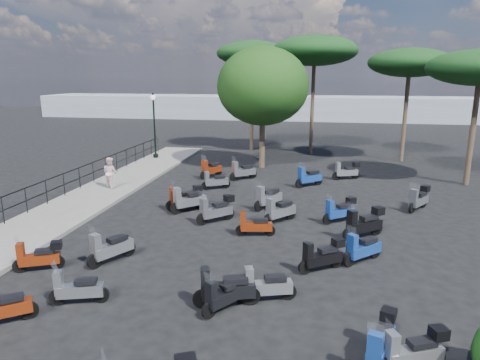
% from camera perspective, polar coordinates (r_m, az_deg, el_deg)
% --- Properties ---
extents(ground, '(120.00, 120.00, 0.00)m').
position_cam_1_polar(ground, '(16.05, -4.96, -7.34)').
color(ground, black).
rests_on(ground, ground).
extents(sidewalk, '(3.00, 30.00, 0.15)m').
position_cam_1_polar(sidewalk, '(21.15, -19.99, -2.69)').
color(sidewalk, '#64625F').
rests_on(sidewalk, ground).
extents(railing, '(0.04, 26.04, 1.10)m').
position_cam_1_polar(railing, '(21.47, -23.43, -0.50)').
color(railing, black).
rests_on(railing, sidewalk).
extents(lamp_post_2, '(0.63, 1.26, 4.45)m').
position_cam_1_polar(lamp_post_2, '(30.33, -11.37, 7.68)').
color(lamp_post_2, black).
rests_on(lamp_post_2, sidewalk).
extents(pedestrian_far, '(0.94, 0.85, 1.58)m').
position_cam_1_polar(pedestrian_far, '(22.84, -16.93, 0.96)').
color(pedestrian_far, silver).
rests_on(pedestrian_far, sidewalk).
extents(scooter_1, '(1.27, 0.99, 1.20)m').
position_cam_1_polar(scooter_1, '(11.95, -29.22, -14.72)').
color(scooter_1, black).
rests_on(scooter_1, ground).
extents(scooter_2, '(1.39, 0.80, 1.18)m').
position_cam_1_polar(scooter_2, '(14.43, -25.25, -9.26)').
color(scooter_2, black).
rests_on(scooter_2, ground).
extents(scooter_3, '(1.47, 1.12, 1.35)m').
position_cam_1_polar(scooter_3, '(19.00, -7.37, -2.41)').
color(scooter_3, black).
rests_on(scooter_3, ground).
extents(scooter_4, '(1.39, 0.89, 1.23)m').
position_cam_1_polar(scooter_4, '(22.21, -3.33, -0.16)').
color(scooter_4, black).
rests_on(scooter_4, ground).
extents(scooter_6, '(1.47, 0.67, 1.21)m').
position_cam_1_polar(scooter_6, '(12.10, -20.90, -13.44)').
color(scooter_6, black).
rests_on(scooter_6, ground).
extents(scooter_7, '(0.99, 1.57, 1.38)m').
position_cam_1_polar(scooter_7, '(14.21, -16.89, -8.70)').
color(scooter_7, black).
rests_on(scooter_7, ground).
extents(scooter_8, '(1.35, 1.35, 1.38)m').
position_cam_1_polar(scooter_8, '(17.22, -3.21, -3.99)').
color(scooter_8, black).
rests_on(scooter_8, ground).
extents(scooter_9, '(1.38, 1.37, 1.46)m').
position_cam_1_polar(scooter_9, '(18.62, -6.90, -2.74)').
color(scooter_9, black).
rests_on(scooter_9, ground).
extents(scooter_10, '(0.99, 1.59, 1.40)m').
position_cam_1_polar(scooter_10, '(24.79, -3.92, 1.44)').
color(scooter_10, black).
rests_on(scooter_10, ground).
extents(scooter_12, '(0.96, 1.27, 1.20)m').
position_cam_1_polar(scooter_12, '(11.07, -2.11, -15.16)').
color(scooter_12, black).
rests_on(scooter_12, ground).
extents(scooter_13, '(1.52, 0.69, 1.24)m').
position_cam_1_polar(scooter_13, '(11.49, 3.48, -13.93)').
color(scooter_13, black).
rests_on(scooter_13, ground).
extents(scooter_14, '(1.47, 0.51, 1.18)m').
position_cam_1_polar(scooter_14, '(15.78, 1.93, -6.09)').
color(scooter_14, black).
rests_on(scooter_14, ground).
extents(scooter_15, '(1.12, 1.51, 1.41)m').
position_cam_1_polar(scooter_15, '(18.98, 3.74, -2.41)').
color(scooter_15, black).
rests_on(scooter_15, ground).
extents(scooter_16, '(1.38, 1.28, 1.41)m').
position_cam_1_polar(scooter_16, '(24.16, 0.36, 1.16)').
color(scooter_16, black).
rests_on(scooter_16, ground).
extents(scooter_17, '(1.43, 0.81, 1.21)m').
position_cam_1_polar(scooter_17, '(9.72, 22.08, -20.46)').
color(scooter_17, black).
rests_on(scooter_17, ground).
extents(scooter_18, '(1.70, 0.77, 1.39)m').
position_cam_1_polar(scooter_18, '(11.22, -2.01, -14.34)').
color(scooter_18, black).
rests_on(scooter_18, ground).
extents(scooter_19, '(1.27, 1.22, 1.32)m').
position_cam_1_polar(scooter_19, '(14.16, 15.98, -8.82)').
color(scooter_19, black).
rests_on(scooter_19, ground).
extents(scooter_20, '(1.53, 1.21, 1.43)m').
position_cam_1_polar(scooter_20, '(16.22, 16.20, -5.61)').
color(scooter_20, black).
rests_on(scooter_20, ground).
extents(scooter_21, '(1.21, 1.41, 1.40)m').
position_cam_1_polar(scooter_21, '(17.25, 5.28, -4.12)').
color(scooter_21, black).
rests_on(scooter_21, ground).
extents(scooter_22, '(1.42, 1.27, 1.43)m').
position_cam_1_polar(scooter_22, '(22.99, 9.15, 0.34)').
color(scooter_22, black).
rests_on(scooter_22, ground).
extents(scooter_24, '(0.78, 1.52, 1.27)m').
position_cam_1_polar(scooter_24, '(9.72, 18.25, -20.00)').
color(scooter_24, black).
rests_on(scooter_24, ground).
extents(scooter_25, '(1.38, 1.03, 1.26)m').
position_cam_1_polar(scooter_25, '(13.30, 10.90, -9.94)').
color(scooter_25, black).
rests_on(scooter_25, ground).
extents(scooter_26, '(1.34, 1.11, 1.26)m').
position_cam_1_polar(scooter_26, '(17.68, 13.14, -4.01)').
color(scooter_26, black).
rests_on(scooter_26, ground).
extents(scooter_27, '(1.10, 1.45, 1.33)m').
position_cam_1_polar(scooter_27, '(20.29, 22.73, -2.37)').
color(scooter_27, black).
rests_on(scooter_27, ground).
extents(scooter_28, '(1.55, 0.82, 1.29)m').
position_cam_1_polar(scooter_28, '(24.99, 14.00, 1.16)').
color(scooter_28, black).
rests_on(scooter_28, ground).
extents(broadleaf_tree, '(5.69, 5.69, 7.54)m').
position_cam_1_polar(broadleaf_tree, '(27.01, 3.05, 12.36)').
color(broadleaf_tree, '#38281E').
rests_on(broadleaf_tree, ground).
extents(pine_0, '(6.20, 6.20, 8.58)m').
position_cam_1_polar(pine_0, '(32.44, 9.91, 16.59)').
color(pine_0, '#38281E').
rests_on(pine_0, ground).
extents(pine_1, '(5.43, 5.43, 7.53)m').
position_cam_1_polar(pine_1, '(31.21, 21.71, 14.28)').
color(pine_1, '#38281E').
rests_on(pine_1, ground).
extents(pine_2, '(5.41, 5.41, 8.33)m').
position_cam_1_polar(pine_2, '(33.75, 1.62, 16.45)').
color(pine_2, '#38281E').
rests_on(pine_2, ground).
extents(distant_hills, '(70.00, 8.00, 3.00)m').
position_cam_1_polar(distant_hills, '(59.71, 6.65, 9.58)').
color(distant_hills, gray).
rests_on(distant_hills, ground).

